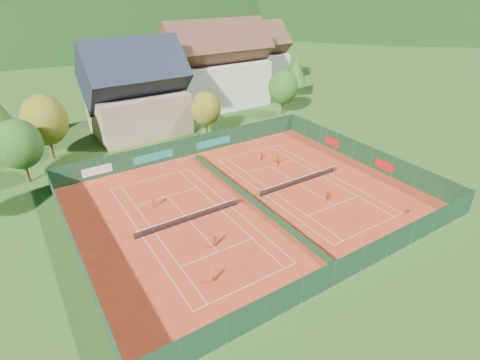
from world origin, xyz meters
name	(u,v)px	position (x,y,z in m)	size (l,w,h in m)	color
ground	(249,201)	(0.00, 0.00, -0.02)	(600.00, 600.00, 0.00)	#2B531A
clay_pad	(249,201)	(0.00, 0.00, 0.01)	(40.00, 32.00, 0.01)	#BE391B
court_markings_left	(190,221)	(-8.00, 0.00, 0.01)	(11.03, 23.83, 0.00)	white
court_markings_right	(299,184)	(8.00, 0.00, 0.01)	(11.03, 23.83, 0.00)	white
tennis_net_left	(191,217)	(-7.85, 0.00, 0.51)	(13.30, 0.10, 1.02)	#59595B
tennis_net_right	(300,180)	(8.15, 0.00, 0.51)	(13.30, 0.10, 1.02)	#59595B
court_divider	(249,197)	(0.00, 0.00, 0.50)	(0.03, 28.80, 1.00)	#13351B
fence_north	(188,147)	(-0.46, 15.99, 1.47)	(40.00, 0.10, 3.00)	#153B22
fence_south	(349,266)	(0.00, -16.00, 1.50)	(40.00, 0.04, 3.00)	#143720
fence_west	(75,247)	(-20.00, 0.00, 1.50)	(0.04, 32.00, 3.00)	#143821
fence_east	(362,153)	(20.00, 0.05, 1.48)	(0.09, 32.00, 3.00)	#123219
chalet	(136,94)	(-3.00, 30.00, 6.62)	(16.20, 12.00, 16.00)	tan
hotel_block_a	(216,70)	(16.00, 36.00, 7.38)	(21.60, 11.00, 17.25)	silver
hotel_block_b	(251,60)	(30.00, 44.00, 6.62)	(17.28, 10.00, 15.50)	silver
tree_west_front	(19,144)	(-22.00, 20.00, 5.39)	(5.72, 5.72, 8.69)	#432918
tree_west_mid	(45,120)	(-18.00, 26.00, 6.07)	(6.44, 6.44, 9.78)	#402917
tree_center	(206,109)	(6.00, 22.00, 4.72)	(5.01, 5.01, 7.60)	#412A17
tree_east_front	(283,87)	(24.00, 24.00, 5.39)	(5.72, 5.72, 8.69)	#4D2C1B
tree_east_mid	(296,70)	(34.00, 32.00, 6.06)	(5.04, 5.04, 9.00)	#4A2F1A
tree_east_back	(246,65)	(26.00, 40.00, 6.74)	(7.15, 7.15, 10.86)	#4A341A
mountain_backdrop	(90,85)	(28.54, 233.48, -39.64)	(820.00, 530.00, 242.00)	black
ball_hopper	(407,211)	(13.58, -12.38, 0.56)	(0.34, 0.34, 0.80)	slate
loose_ball_0	(203,240)	(-8.37, -3.87, 0.03)	(0.07, 0.07, 0.07)	#CCD833
loose_ball_1	(346,225)	(6.26, -10.01, 0.03)	(0.07, 0.07, 0.07)	#CCD833
loose_ball_2	(237,183)	(1.19, 4.51, 0.03)	(0.07, 0.07, 0.07)	#CCD833
loose_ball_3	(197,181)	(-3.09, 7.96, 0.03)	(0.07, 0.07, 0.07)	#CCD833
loose_ball_4	(310,188)	(8.35, -1.75, 0.03)	(0.07, 0.07, 0.07)	#CCD833
player_left_near	(213,277)	(-10.49, -9.86, 0.71)	(0.51, 0.34, 1.41)	#FD6016
player_left_mid	(215,241)	(-7.82, -5.55, 0.72)	(0.70, 0.55, 1.45)	#D15912
player_left_far	(153,202)	(-10.45, 4.79, 0.76)	(0.99, 0.57, 1.53)	#CF4812
player_right_near	(327,197)	(7.96, -5.22, 0.68)	(0.80, 0.33, 1.37)	orange
player_right_far_a	(260,155)	(7.89, 8.90, 0.77)	(0.75, 0.49, 1.54)	orange
player_right_far_b	(277,161)	(8.99, 5.95, 0.73)	(1.36, 0.43, 1.47)	orange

